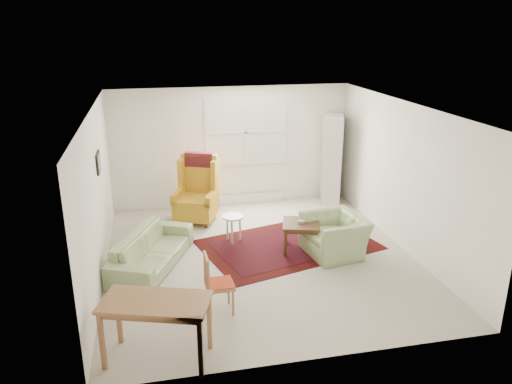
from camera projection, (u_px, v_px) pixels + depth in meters
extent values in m
cube|color=#B9AD9E|center=(260.00, 257.00, 8.35)|extent=(5.00, 5.50, 0.01)
cube|color=white|center=(260.00, 108.00, 7.55)|extent=(5.00, 5.50, 0.01)
cube|color=white|center=(232.00, 146.00, 10.49)|extent=(5.00, 0.04, 2.50)
cube|color=white|center=(315.00, 263.00, 5.40)|extent=(5.00, 0.04, 2.50)
cube|color=white|center=(97.00, 197.00, 7.45)|extent=(0.04, 5.50, 2.50)
cube|color=white|center=(404.00, 176.00, 8.45)|extent=(0.04, 5.50, 2.50)
cube|color=white|center=(246.00, 132.00, 10.44)|extent=(1.72, 0.06, 1.42)
cube|color=white|center=(246.00, 132.00, 10.44)|extent=(1.60, 0.02, 1.30)
cube|color=silver|center=(247.00, 199.00, 10.85)|extent=(1.60, 0.12, 0.18)
cube|color=black|center=(98.00, 162.00, 7.79)|extent=(0.03, 0.42, 0.32)
cube|color=#AA834E|center=(99.00, 162.00, 7.79)|extent=(0.01, 0.34, 0.24)
imported|color=#8FA66E|center=(151.00, 244.00, 7.93)|extent=(1.46, 2.05, 0.77)
imported|color=#8FA66E|center=(335.00, 232.00, 8.36)|extent=(1.03, 1.14, 0.79)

